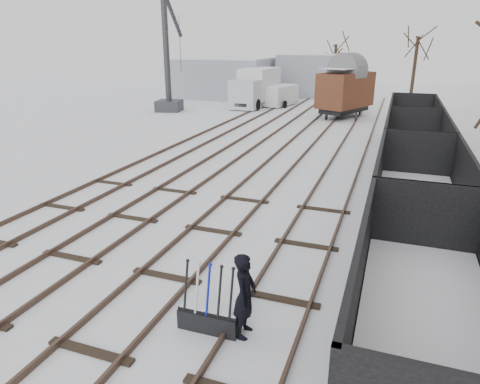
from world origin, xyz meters
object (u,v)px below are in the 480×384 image
Objects in this scene: freight_wagon_a at (427,324)px; panel_van at (280,95)px; ground_frame at (209,317)px; worker at (245,296)px; box_van_wagon at (346,89)px; lorry at (256,87)px; crane at (169,79)px.

freight_wagon_a is 34.42m from panel_van.
worker reaches higher than ground_frame.
worker is at bearing -177.96° from freight_wagon_a.
box_van_wagon is 9.34m from lorry.
lorry reaches higher than worker.
lorry is (-13.39, 31.55, 0.73)m from freight_wagon_a.
crane is (-6.17, -5.24, 0.97)m from lorry.
box_van_wagon is 1.24× the size of panel_van.
box_van_wagon is at bearing -22.76° from panel_van.
lorry is (-10.02, 31.67, 0.83)m from worker.
lorry is 0.74× the size of crane.
lorry reaches higher than ground_frame.
lorry is (-9.27, 31.77, 1.46)m from ground_frame.
freight_wagon_a is 34.28m from lorry.
lorry is (-8.54, 3.75, -0.49)m from box_van_wagon.
freight_wagon_a is 1.44× the size of panel_van.
freight_wagon_a is (4.12, 0.22, 0.74)m from ground_frame.
panel_van is at bearing 28.93° from lorry.
box_van_wagon reaches higher than freight_wagon_a.
lorry is at bearing 113.00° from freight_wagon_a.
crane reaches higher than panel_van.
crane is at bearing 126.63° from freight_wagon_a.
crane is at bearing 27.96° from worker.
ground_frame is 0.14× the size of crane.
worker is 33.58m from panel_van.
freight_wagon_a is 0.86× the size of lorry.
lorry is 8.15m from crane.
crane is at bearing -135.76° from lorry.
freight_wagon_a reaches higher than worker.
worker is at bearing -63.21° from panel_van.
freight_wagon_a is 28.24m from box_van_wagon.
worker is 33.22m from lorry.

